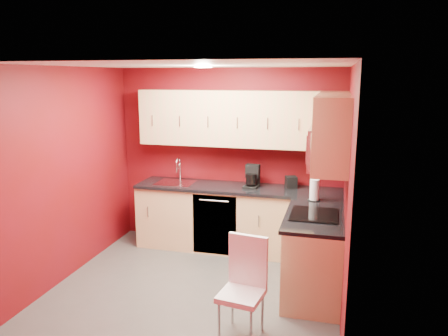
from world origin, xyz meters
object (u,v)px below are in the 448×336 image
at_px(microwave, 328,147).
at_px(sink, 176,180).
at_px(paper_towel, 314,190).
at_px(dining_chair, 241,290).
at_px(coffee_maker, 251,176).
at_px(napkin_holder, 291,182).

bearing_deg(microwave, sink, 154.40).
height_order(paper_towel, dining_chair, paper_towel).
bearing_deg(sink, microwave, -25.60).
relative_size(microwave, paper_towel, 2.91).
xyz_separation_m(coffee_maker, paper_towel, (0.86, -0.42, -0.02)).
relative_size(paper_towel, dining_chair, 0.28).
bearing_deg(sink, napkin_holder, 4.29).
distance_m(microwave, coffee_maker, 1.54).
height_order(microwave, sink, microwave).
distance_m(sink, dining_chair, 2.51).
bearing_deg(dining_chair, sink, 133.11).
height_order(napkin_holder, paper_towel, paper_towel).
xyz_separation_m(sink, napkin_holder, (1.61, 0.12, 0.04)).
height_order(microwave, paper_towel, microwave).
bearing_deg(coffee_maker, microwave, -39.12).
height_order(coffee_maker, napkin_holder, coffee_maker).
height_order(sink, napkin_holder, sink).
bearing_deg(napkin_holder, dining_chair, -95.51).
bearing_deg(coffee_maker, napkin_holder, 19.51).
bearing_deg(sink, coffee_maker, -0.47).
xyz_separation_m(coffee_maker, dining_chair, (0.31, -2.02, -0.59)).
bearing_deg(coffee_maker, paper_towel, -20.43).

